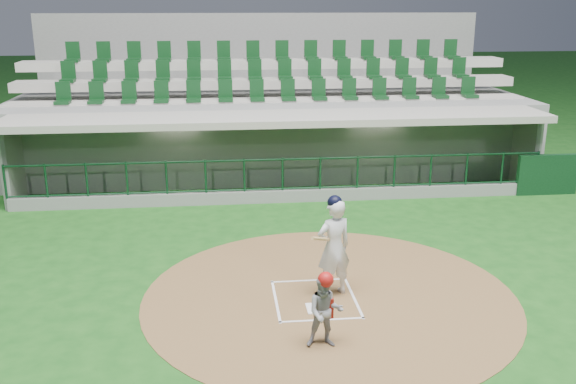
# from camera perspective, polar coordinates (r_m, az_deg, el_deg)

# --- Properties ---
(ground) EXTENTS (120.00, 120.00, 0.00)m
(ground) POSITION_cam_1_polar(r_m,az_deg,el_deg) (12.71, 2.21, -8.95)
(ground) COLOR #154914
(ground) RESTS_ON ground
(dirt_circle) EXTENTS (7.20, 7.20, 0.01)m
(dirt_circle) POSITION_cam_1_polar(r_m,az_deg,el_deg) (12.57, 3.72, -9.25)
(dirt_circle) COLOR brown
(dirt_circle) RESTS_ON ground
(home_plate) EXTENTS (0.43, 0.43, 0.02)m
(home_plate) POSITION_cam_1_polar(r_m,az_deg,el_deg) (12.08, 2.70, -10.28)
(home_plate) COLOR white
(home_plate) RESTS_ON dirt_circle
(batter_box_chalk) EXTENTS (1.55, 1.80, 0.01)m
(batter_box_chalk) POSITION_cam_1_polar(r_m,az_deg,el_deg) (12.43, 2.41, -9.48)
(batter_box_chalk) COLOR white
(batter_box_chalk) RESTS_ON ground
(dugout_structure) EXTENTS (16.40, 3.70, 3.00)m
(dugout_structure) POSITION_cam_1_polar(r_m,az_deg,el_deg) (19.77, -0.50, 3.39)
(dugout_structure) COLOR slate
(dugout_structure) RESTS_ON ground
(seating_deck) EXTENTS (17.00, 6.72, 5.15)m
(seating_deck) POSITION_cam_1_polar(r_m,az_deg,el_deg) (22.67, -1.74, 6.29)
(seating_deck) COLOR gray
(seating_deck) RESTS_ON ground
(batter) EXTENTS (0.94, 0.97, 2.00)m
(batter) POSITION_cam_1_polar(r_m,az_deg,el_deg) (12.28, 4.09, -4.80)
(batter) COLOR silver
(batter) RESTS_ON dirt_circle
(catcher) EXTENTS (0.63, 0.51, 1.32)m
(catcher) POSITION_cam_1_polar(r_m,az_deg,el_deg) (10.61, 3.32, -10.45)
(catcher) COLOR gray
(catcher) RESTS_ON dirt_circle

